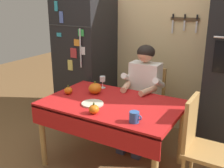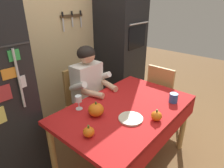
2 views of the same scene
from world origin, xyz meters
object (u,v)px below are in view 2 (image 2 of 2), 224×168
(dining_table, at_px, (127,115))
(chair_right_side, at_px, (162,94))
(chair_behind_person, at_px, (82,100))
(pumpkin_small, at_px, (96,110))
(seated_person, at_px, (91,88))
(wall_oven, at_px, (121,44))
(pumpkin_medium, at_px, (156,116))
(pumpkin_large, at_px, (89,132))
(serving_tray, at_px, (131,118))
(wine_glass, at_px, (78,100))
(coffee_mug, at_px, (174,98))

(dining_table, xyz_separation_m, chair_right_side, (0.90, 0.07, -0.14))
(chair_behind_person, relative_size, pumpkin_small, 6.36)
(chair_behind_person, relative_size, chair_right_side, 1.00)
(dining_table, xyz_separation_m, seated_person, (0.08, 0.60, 0.08))
(wall_oven, height_order, pumpkin_medium, wall_oven)
(dining_table, height_order, pumpkin_small, pumpkin_small)
(pumpkin_large, height_order, serving_tray, pumpkin_large)
(pumpkin_small, bearing_deg, serving_tray, -60.90)
(wall_oven, relative_size, dining_table, 1.50)
(chair_behind_person, relative_size, wine_glass, 6.45)
(seated_person, bearing_deg, wine_glass, -148.26)
(dining_table, bearing_deg, coffee_mug, -35.86)
(seated_person, xyz_separation_m, serving_tray, (-0.22, -0.74, 0.01))
(pumpkin_large, relative_size, pumpkin_small, 0.70)
(chair_right_side, height_order, pumpkin_large, chair_right_side)
(pumpkin_large, bearing_deg, seated_person, 44.91)
(chair_behind_person, xyz_separation_m, pumpkin_small, (-0.38, -0.65, 0.29))
(chair_behind_person, bearing_deg, pumpkin_small, -120.24)
(chair_right_side, bearing_deg, wine_glass, 166.84)
(wine_glass, bearing_deg, wall_oven, 22.55)
(serving_tray, bearing_deg, chair_behind_person, 76.62)
(dining_table, height_order, chair_right_side, chair_right_side)
(wine_glass, bearing_deg, dining_table, -47.28)
(dining_table, bearing_deg, wall_oven, 41.31)
(chair_right_side, distance_m, serving_tray, 1.08)
(seated_person, xyz_separation_m, chair_right_side, (0.82, -0.54, -0.23))
(coffee_mug, distance_m, pumpkin_medium, 0.41)
(wall_oven, distance_m, chair_behind_person, 1.12)
(serving_tray, bearing_deg, seated_person, 73.38)
(coffee_mug, bearing_deg, chair_right_side, 35.67)
(dining_table, height_order, serving_tray, serving_tray)
(pumpkin_small, bearing_deg, chair_behind_person, 59.76)
(pumpkin_large, distance_m, pumpkin_medium, 0.62)
(pumpkin_medium, bearing_deg, seated_person, 84.74)
(dining_table, distance_m, chair_right_side, 0.91)
(wall_oven, distance_m, wine_glass, 1.50)
(coffee_mug, distance_m, pumpkin_small, 0.82)
(pumpkin_large, bearing_deg, wine_glass, 59.59)
(chair_right_side, height_order, serving_tray, chair_right_side)
(wine_glass, xyz_separation_m, pumpkin_large, (-0.22, -0.37, -0.06))
(coffee_mug, xyz_separation_m, pumpkin_large, (-0.95, 0.27, -0.01))
(wall_oven, relative_size, pumpkin_large, 20.39)
(wine_glass, height_order, serving_tray, wine_glass)
(chair_behind_person, xyz_separation_m, pumpkin_medium, (-0.08, -1.11, 0.27))
(dining_table, bearing_deg, serving_tray, -135.60)
(chair_behind_person, height_order, chair_right_side, same)
(chair_right_side, relative_size, wine_glass, 6.45)
(wall_oven, height_order, wine_glass, wall_oven)
(seated_person, relative_size, wine_glass, 8.64)
(coffee_mug, xyz_separation_m, wine_glass, (-0.73, 0.64, 0.05))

